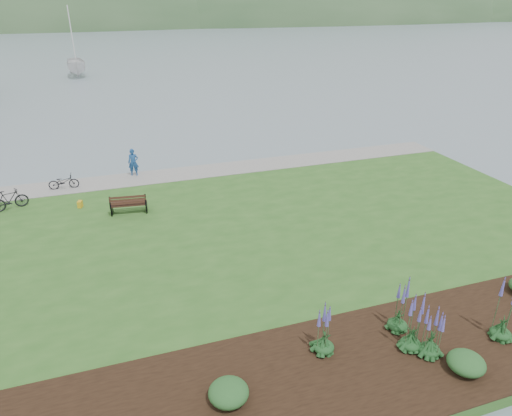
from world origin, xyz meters
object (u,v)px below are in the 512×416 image
(park_bench, at_px, (129,204))
(sailboat, at_px, (79,77))
(person, at_px, (133,160))
(bicycle_a, at_px, (64,182))

(park_bench, bearing_deg, sailboat, 101.03)
(person, bearing_deg, bicycle_a, -159.89)
(park_bench, height_order, sailboat, sailboat)
(park_bench, bearing_deg, bicycle_a, 132.83)
(person, bearing_deg, sailboat, 102.93)
(person, relative_size, sailboat, 0.07)
(bicycle_a, bearing_deg, person, -74.67)
(park_bench, bearing_deg, person, 89.58)
(bicycle_a, height_order, sailboat, sailboat)
(person, height_order, bicycle_a, person)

